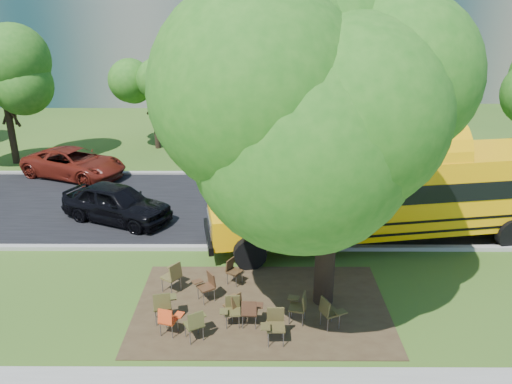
{
  "coord_description": "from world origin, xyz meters",
  "views": [
    {
      "loc": [
        0.89,
        -12.41,
        7.95
      ],
      "look_at": [
        0.83,
        3.92,
        1.78
      ],
      "focal_mm": 35.0,
      "sensor_mm": 36.0,
      "label": 1
    }
  ],
  "objects_px": {
    "main_tree": "(333,114)",
    "bg_car_red": "(74,163)",
    "chair_4": "(250,310)",
    "chair_0": "(163,303)",
    "chair_1": "(169,319)",
    "chair_3": "(232,308)",
    "chair_6": "(299,304)",
    "chair_8": "(173,274)",
    "school_bus": "(411,190)",
    "chair_5": "(275,322)",
    "black_car": "(117,203)",
    "chair_9": "(207,284)",
    "chair_7": "(329,310)",
    "chair_10": "(233,269)",
    "chair_2": "(195,322)",
    "chair_11": "(234,303)"
  },
  "relations": [
    {
      "from": "chair_4",
      "to": "chair_6",
      "type": "xyz_separation_m",
      "value": [
        1.29,
        0.22,
        0.03
      ]
    },
    {
      "from": "chair_1",
      "to": "chair_4",
      "type": "relative_size",
      "value": 0.98
    },
    {
      "from": "chair_7",
      "to": "chair_9",
      "type": "height_order",
      "value": "chair_7"
    },
    {
      "from": "chair_2",
      "to": "chair_11",
      "type": "relative_size",
      "value": 1.11
    },
    {
      "from": "chair_3",
      "to": "chair_5",
      "type": "relative_size",
      "value": 0.89
    },
    {
      "from": "chair_10",
      "to": "school_bus",
      "type": "bearing_deg",
      "value": 149.59
    },
    {
      "from": "chair_0",
      "to": "chair_8",
      "type": "xyz_separation_m",
      "value": [
        0.01,
        1.51,
        0.01
      ]
    },
    {
      "from": "chair_4",
      "to": "bg_car_red",
      "type": "xyz_separation_m",
      "value": [
        -8.74,
        12.11,
        0.18
      ]
    },
    {
      "from": "main_tree",
      "to": "chair_10",
      "type": "relative_size",
      "value": 10.97
    },
    {
      "from": "school_bus",
      "to": "chair_10",
      "type": "distance_m",
      "value": 7.05
    },
    {
      "from": "chair_4",
      "to": "chair_7",
      "type": "relative_size",
      "value": 0.95
    },
    {
      "from": "chair_1",
      "to": "chair_3",
      "type": "xyz_separation_m",
      "value": [
        1.57,
        0.47,
        -0.0
      ]
    },
    {
      "from": "chair_0",
      "to": "chair_4",
      "type": "distance_m",
      "value": 2.3
    },
    {
      "from": "chair_9",
      "to": "chair_7",
      "type": "bearing_deg",
      "value": -145.65
    },
    {
      "from": "chair_11",
      "to": "chair_8",
      "type": "bearing_deg",
      "value": 96.93
    },
    {
      "from": "chair_8",
      "to": "chair_9",
      "type": "xyz_separation_m",
      "value": [
        1.03,
        -0.42,
        -0.06
      ]
    },
    {
      "from": "main_tree",
      "to": "bg_car_red",
      "type": "bearing_deg",
      "value": 134.71
    },
    {
      "from": "main_tree",
      "to": "chair_9",
      "type": "xyz_separation_m",
      "value": [
        -3.29,
        0.07,
        -4.88
      ]
    },
    {
      "from": "black_car",
      "to": "chair_1",
      "type": "bearing_deg",
      "value": -131.9
    },
    {
      "from": "chair_6",
      "to": "chair_10",
      "type": "height_order",
      "value": "chair_6"
    },
    {
      "from": "main_tree",
      "to": "chair_9",
      "type": "distance_m",
      "value": 5.89
    },
    {
      "from": "main_tree",
      "to": "chair_11",
      "type": "height_order",
      "value": "main_tree"
    },
    {
      "from": "chair_8",
      "to": "black_car",
      "type": "relative_size",
      "value": 0.22
    },
    {
      "from": "main_tree",
      "to": "chair_11",
      "type": "xyz_separation_m",
      "value": [
        -2.49,
        -0.82,
        -4.93
      ]
    },
    {
      "from": "chair_4",
      "to": "black_car",
      "type": "relative_size",
      "value": 0.19
    },
    {
      "from": "chair_0",
      "to": "black_car",
      "type": "distance_m",
      "value": 7.32
    },
    {
      "from": "chair_8",
      "to": "black_car",
      "type": "height_order",
      "value": "black_car"
    },
    {
      "from": "chair_1",
      "to": "chair_9",
      "type": "height_order",
      "value": "chair_9"
    },
    {
      "from": "chair_9",
      "to": "bg_car_red",
      "type": "height_order",
      "value": "bg_car_red"
    },
    {
      "from": "chair_2",
      "to": "chair_7",
      "type": "relative_size",
      "value": 0.99
    },
    {
      "from": "chair_4",
      "to": "chair_0",
      "type": "bearing_deg",
      "value": 179.2
    },
    {
      "from": "main_tree",
      "to": "bg_car_red",
      "type": "xyz_separation_m",
      "value": [
        -10.79,
        10.9,
        -4.71
      ]
    },
    {
      "from": "chair_8",
      "to": "chair_2",
      "type": "bearing_deg",
      "value": -122.54
    },
    {
      "from": "school_bus",
      "to": "chair_1",
      "type": "xyz_separation_m",
      "value": [
        -7.62,
        -5.76,
        -1.32
      ]
    },
    {
      "from": "school_bus",
      "to": "chair_4",
      "type": "distance_m",
      "value": 7.86
    },
    {
      "from": "school_bus",
      "to": "chair_5",
      "type": "height_order",
      "value": "school_bus"
    },
    {
      "from": "chair_8",
      "to": "chair_0",
      "type": "bearing_deg",
      "value": -145.16
    },
    {
      "from": "main_tree",
      "to": "chair_2",
      "type": "relative_size",
      "value": 10.19
    },
    {
      "from": "chair_4",
      "to": "bg_car_red",
      "type": "height_order",
      "value": "bg_car_red"
    },
    {
      "from": "chair_10",
      "to": "bg_car_red",
      "type": "distance_m",
      "value": 12.89
    },
    {
      "from": "chair_2",
      "to": "chair_4",
      "type": "xyz_separation_m",
      "value": [
        1.36,
        0.56,
        -0.02
      ]
    },
    {
      "from": "chair_4",
      "to": "chair_6",
      "type": "distance_m",
      "value": 1.31
    },
    {
      "from": "school_bus",
      "to": "chair_6",
      "type": "bearing_deg",
      "value": -139.02
    },
    {
      "from": "chair_7",
      "to": "chair_9",
      "type": "xyz_separation_m",
      "value": [
        -3.29,
        1.32,
        -0.01
      ]
    },
    {
      "from": "chair_1",
      "to": "chair_5",
      "type": "xyz_separation_m",
      "value": [
        2.67,
        -0.24,
        0.06
      ]
    },
    {
      "from": "chair_1",
      "to": "black_car",
      "type": "bearing_deg",
      "value": 130.54
    },
    {
      "from": "chair_3",
      "to": "chair_4",
      "type": "relative_size",
      "value": 0.97
    },
    {
      "from": "chair_6",
      "to": "black_car",
      "type": "xyz_separation_m",
      "value": [
        -6.57,
        6.64,
        0.19
      ]
    },
    {
      "from": "chair_5",
      "to": "chair_10",
      "type": "distance_m",
      "value": 2.99
    },
    {
      "from": "chair_2",
      "to": "chair_1",
      "type": "bearing_deg",
      "value": 136.15
    }
  ]
}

